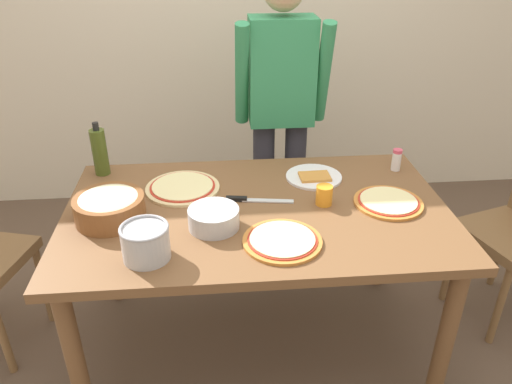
{
  "coord_description": "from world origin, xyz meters",
  "views": [
    {
      "loc": [
        -0.16,
        -1.78,
        1.82
      ],
      "look_at": [
        0.0,
        0.05,
        0.81
      ],
      "focal_mm": 34.96,
      "sensor_mm": 36.0,
      "label": 1
    }
  ],
  "objects_px": {
    "salt_shaker": "(397,160)",
    "chef_knife": "(251,200)",
    "dining_table": "(257,227)",
    "cup_orange": "(324,195)",
    "pizza_cooked_on_tray": "(282,240)",
    "olive_oil_bottle": "(100,152)",
    "pizza_raw_on_board": "(183,187)",
    "plate_with_slice": "(314,177)",
    "mixing_bowl_steel": "(214,218)",
    "popcorn_bowl": "(109,206)",
    "pizza_second_cooked": "(388,202)",
    "person_cook": "(281,106)",
    "steel_pot": "(146,242)"
  },
  "relations": [
    {
      "from": "pizza_second_cooked",
      "to": "chef_knife",
      "type": "bearing_deg",
      "value": 172.63
    },
    {
      "from": "olive_oil_bottle",
      "to": "cup_orange",
      "type": "relative_size",
      "value": 3.01
    },
    {
      "from": "pizza_raw_on_board",
      "to": "steel_pot",
      "type": "bearing_deg",
      "value": -101.8
    },
    {
      "from": "popcorn_bowl",
      "to": "plate_with_slice",
      "type": "bearing_deg",
      "value": 17.79
    },
    {
      "from": "plate_with_slice",
      "to": "mixing_bowl_steel",
      "type": "bearing_deg",
      "value": -141.29
    },
    {
      "from": "popcorn_bowl",
      "to": "mixing_bowl_steel",
      "type": "bearing_deg",
      "value": -12.84
    },
    {
      "from": "popcorn_bowl",
      "to": "olive_oil_bottle",
      "type": "height_order",
      "value": "olive_oil_bottle"
    },
    {
      "from": "person_cook",
      "to": "chef_knife",
      "type": "height_order",
      "value": "person_cook"
    },
    {
      "from": "chef_knife",
      "to": "plate_with_slice",
      "type": "bearing_deg",
      "value": 31.2
    },
    {
      "from": "pizza_cooked_on_tray",
      "to": "steel_pot",
      "type": "xyz_separation_m",
      "value": [
        -0.49,
        -0.05,
        0.06
      ]
    },
    {
      "from": "chef_knife",
      "to": "pizza_second_cooked",
      "type": "bearing_deg",
      "value": -7.37
    },
    {
      "from": "dining_table",
      "to": "cup_orange",
      "type": "xyz_separation_m",
      "value": [
        0.28,
        0.01,
        0.13
      ]
    },
    {
      "from": "person_cook",
      "to": "dining_table",
      "type": "bearing_deg",
      "value": -104.58
    },
    {
      "from": "salt_shaker",
      "to": "chef_knife",
      "type": "distance_m",
      "value": 0.76
    },
    {
      "from": "pizza_cooked_on_tray",
      "to": "chef_knife",
      "type": "relative_size",
      "value": 1.03
    },
    {
      "from": "salt_shaker",
      "to": "mixing_bowl_steel",
      "type": "bearing_deg",
      "value": -153.82
    },
    {
      "from": "mixing_bowl_steel",
      "to": "steel_pot",
      "type": "relative_size",
      "value": 1.15
    },
    {
      "from": "pizza_second_cooked",
      "to": "popcorn_bowl",
      "type": "xyz_separation_m",
      "value": [
        -1.15,
        -0.02,
        0.05
      ]
    },
    {
      "from": "salt_shaker",
      "to": "chef_knife",
      "type": "bearing_deg",
      "value": -161.36
    },
    {
      "from": "pizza_cooked_on_tray",
      "to": "pizza_second_cooked",
      "type": "relative_size",
      "value": 1.03
    },
    {
      "from": "mixing_bowl_steel",
      "to": "cup_orange",
      "type": "xyz_separation_m",
      "value": [
        0.47,
        0.14,
        0.0
      ]
    },
    {
      "from": "pizza_cooked_on_tray",
      "to": "cup_orange",
      "type": "relative_size",
      "value": 3.52
    },
    {
      "from": "pizza_second_cooked",
      "to": "person_cook",
      "type": "bearing_deg",
      "value": 115.15
    },
    {
      "from": "dining_table",
      "to": "salt_shaker",
      "type": "xyz_separation_m",
      "value": [
        0.7,
        0.3,
        0.14
      ]
    },
    {
      "from": "pizza_raw_on_board",
      "to": "cup_orange",
      "type": "distance_m",
      "value": 0.63
    },
    {
      "from": "mixing_bowl_steel",
      "to": "cup_orange",
      "type": "height_order",
      "value": "cup_orange"
    },
    {
      "from": "mixing_bowl_steel",
      "to": "salt_shaker",
      "type": "xyz_separation_m",
      "value": [
        0.88,
        0.43,
        0.01
      ]
    },
    {
      "from": "dining_table",
      "to": "pizza_cooked_on_tray",
      "type": "relative_size",
      "value": 5.35
    },
    {
      "from": "dining_table",
      "to": "person_cook",
      "type": "relative_size",
      "value": 0.99
    },
    {
      "from": "person_cook",
      "to": "salt_shaker",
      "type": "distance_m",
      "value": 0.69
    },
    {
      "from": "dining_table",
      "to": "steel_pot",
      "type": "distance_m",
      "value": 0.55
    },
    {
      "from": "olive_oil_bottle",
      "to": "chef_knife",
      "type": "height_order",
      "value": "olive_oil_bottle"
    },
    {
      "from": "person_cook",
      "to": "popcorn_bowl",
      "type": "distance_m",
      "value": 1.12
    },
    {
      "from": "dining_table",
      "to": "salt_shaker",
      "type": "height_order",
      "value": "salt_shaker"
    },
    {
      "from": "mixing_bowl_steel",
      "to": "salt_shaker",
      "type": "bearing_deg",
      "value": 26.18
    },
    {
      "from": "pizza_cooked_on_tray",
      "to": "olive_oil_bottle",
      "type": "xyz_separation_m",
      "value": [
        -0.77,
        0.65,
        0.1
      ]
    },
    {
      "from": "pizza_second_cooked",
      "to": "salt_shaker",
      "type": "height_order",
      "value": "salt_shaker"
    },
    {
      "from": "pizza_cooked_on_tray",
      "to": "mixing_bowl_steel",
      "type": "xyz_separation_m",
      "value": [
        -0.25,
        0.13,
        0.03
      ]
    },
    {
      "from": "dining_table",
      "to": "plate_with_slice",
      "type": "bearing_deg",
      "value": 40.76
    },
    {
      "from": "salt_shaker",
      "to": "chef_knife",
      "type": "relative_size",
      "value": 0.36
    },
    {
      "from": "chef_knife",
      "to": "dining_table",
      "type": "bearing_deg",
      "value": -72.44
    },
    {
      "from": "person_cook",
      "to": "popcorn_bowl",
      "type": "xyz_separation_m",
      "value": [
        -0.79,
        -0.79,
        -0.12
      ]
    },
    {
      "from": "pizza_raw_on_board",
      "to": "pizza_cooked_on_tray",
      "type": "height_order",
      "value": "same"
    },
    {
      "from": "plate_with_slice",
      "to": "olive_oil_bottle",
      "type": "height_order",
      "value": "olive_oil_bottle"
    },
    {
      "from": "pizza_cooked_on_tray",
      "to": "salt_shaker",
      "type": "bearing_deg",
      "value": 41.99
    },
    {
      "from": "olive_oil_bottle",
      "to": "steel_pot",
      "type": "relative_size",
      "value": 1.48
    },
    {
      "from": "steel_pot",
      "to": "dining_table",
      "type": "bearing_deg",
      "value": 36.11
    },
    {
      "from": "pizza_cooked_on_tray",
      "to": "popcorn_bowl",
      "type": "relative_size",
      "value": 1.07
    },
    {
      "from": "pizza_raw_on_board",
      "to": "chef_knife",
      "type": "height_order",
      "value": "pizza_raw_on_board"
    },
    {
      "from": "person_cook",
      "to": "mixing_bowl_steel",
      "type": "relative_size",
      "value": 8.1
    }
  ]
}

